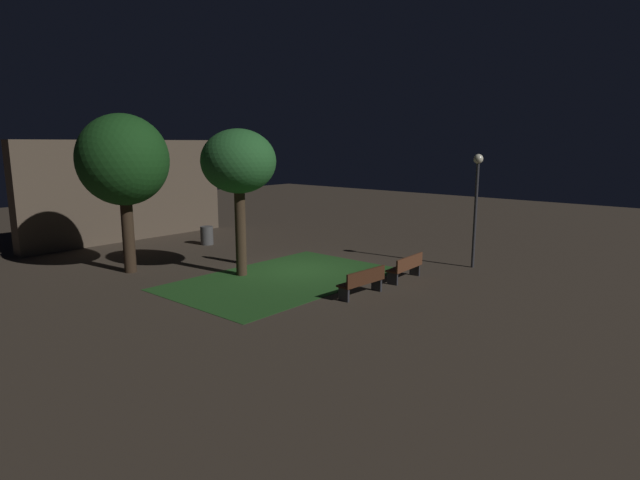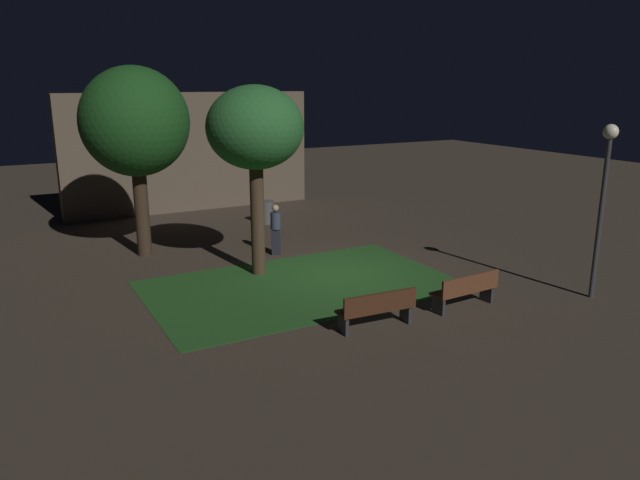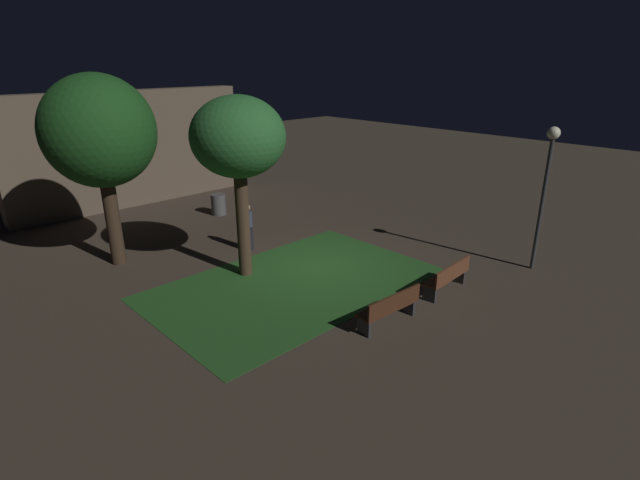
% 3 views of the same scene
% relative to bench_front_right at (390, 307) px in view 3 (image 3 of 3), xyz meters
% --- Properties ---
extents(ground_plane, '(60.00, 60.00, 0.00)m').
position_rel_bench_front_right_xyz_m(ground_plane, '(1.28, 3.71, -0.48)').
color(ground_plane, '#3D3328').
extents(grass_lawn, '(8.09, 5.08, 0.01)m').
position_rel_bench_front_right_xyz_m(grass_lawn, '(-0.15, 3.38, -0.48)').
color(grass_lawn, '#23511E').
rests_on(grass_lawn, ground).
extents(bench_front_right, '(1.83, 0.59, 0.88)m').
position_rel_bench_front_right_xyz_m(bench_front_right, '(0.00, 0.00, 0.00)').
color(bench_front_right, '#422314').
rests_on(bench_front_right, ground).
extents(bench_corner, '(1.82, 0.57, 0.88)m').
position_rel_bench_front_right_xyz_m(bench_corner, '(2.56, -0.00, 0.00)').
color(bench_corner, brown).
rests_on(bench_corner, ground).
extents(tree_left_canopy, '(2.64, 2.64, 5.24)m').
position_rel_bench_front_right_xyz_m(tree_left_canopy, '(-0.73, 4.91, 3.56)').
color(tree_left_canopy, '#423021').
rests_on(tree_left_canopy, ground).
extents(tree_tall_center, '(3.24, 3.24, 5.79)m').
position_rel_bench_front_right_xyz_m(tree_tall_center, '(-3.14, 8.41, 3.62)').
color(tree_tall_center, '#38281C').
rests_on(tree_tall_center, ground).
extents(lamp_post_near_wall, '(0.36, 0.36, 4.34)m').
position_rel_bench_front_right_xyz_m(lamp_post_near_wall, '(5.91, -0.94, 2.49)').
color(lamp_post_near_wall, '#333338').
rests_on(lamp_post_near_wall, ground).
extents(trash_bin, '(0.60, 0.60, 0.87)m').
position_rel_bench_front_right_xyz_m(trash_bin, '(2.01, 10.59, -0.05)').
color(trash_bin, '#4C4C4C').
rests_on(trash_bin, ground).
extents(pedestrian, '(0.34, 0.32, 1.61)m').
position_rel_bench_front_right_xyz_m(pedestrian, '(0.51, 6.45, 0.37)').
color(pedestrian, black).
rests_on(pedestrian, ground).
extents(building_wall_backdrop, '(10.41, 0.80, 4.89)m').
position_rel_bench_front_right_xyz_m(building_wall_backdrop, '(0.32, 14.58, 1.96)').
color(building_wall_backdrop, brown).
rests_on(building_wall_backdrop, ground).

